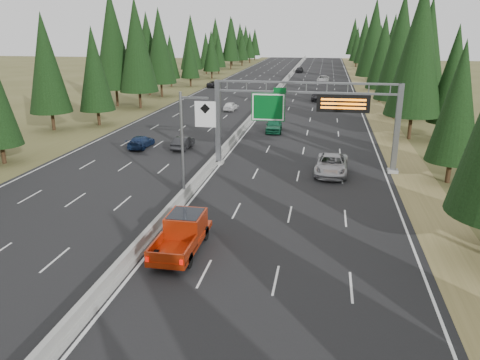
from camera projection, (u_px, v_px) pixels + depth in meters
name	position (u px, v px, depth m)	size (l,w,h in m)	color
road	(271.00, 98.00, 86.44)	(32.00, 260.00, 0.08)	black
shoulder_right	(370.00, 101.00, 83.40)	(3.60, 260.00, 0.06)	olive
shoulder_left	(179.00, 96.00, 89.49)	(3.60, 260.00, 0.06)	#4F4C24
median_barrier	(271.00, 96.00, 86.33)	(0.70, 260.00, 0.85)	gray
sign_gantry	(312.00, 112.00, 41.08)	(16.75, 0.98, 7.80)	slate
hov_sign_pole	(190.00, 139.00, 33.39)	(2.80, 0.50, 8.00)	slate
tree_row_right	(406.00, 50.00, 72.99)	(12.32, 241.44, 18.53)	black
tree_row_left	(106.00, 52.00, 68.03)	(11.71, 239.28, 18.72)	black
silver_minivan	(331.00, 165.00, 40.95)	(2.74, 5.95, 1.65)	#B0AFB4
red_pickup	(184.00, 230.00, 26.99)	(2.14, 5.99, 1.95)	black
car_ahead_green	(274.00, 125.00, 57.74)	(1.95, 4.86, 1.65)	#166440
car_ahead_dkred	(334.00, 98.00, 81.35)	(1.49, 4.27, 1.41)	#5A1C0C
car_ahead_dkgrey	(317.00, 97.00, 83.07)	(1.97, 4.83, 1.40)	black
car_ahead_white	(323.00, 79.00, 110.79)	(2.73, 5.93, 1.65)	silver
car_ahead_far	(299.00, 70.00, 136.78)	(1.92, 4.77, 1.62)	black
car_onc_near	(183.00, 143.00, 49.59)	(1.41, 4.04, 1.33)	black
car_onc_blue	(141.00, 142.00, 50.11)	(1.79, 4.41, 1.28)	navy
car_onc_white	(230.00, 106.00, 72.91)	(1.60, 3.99, 1.36)	white
car_onc_far	(213.00, 84.00, 102.75)	(2.16, 4.68, 1.30)	black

